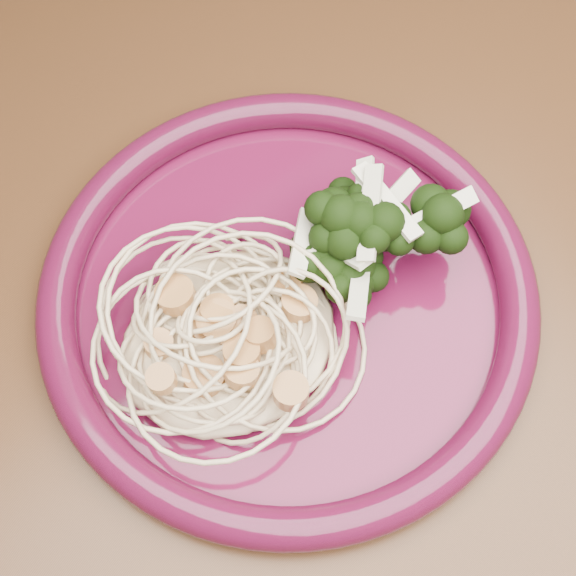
# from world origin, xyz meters

# --- Properties ---
(dining_table) EXTENTS (1.20, 0.80, 0.75)m
(dining_table) POSITION_xyz_m (0.00, 0.00, 0.65)
(dining_table) COLOR #472814
(dining_table) RESTS_ON ground
(dinner_plate) EXTENTS (0.33, 0.33, 0.03)m
(dinner_plate) POSITION_xyz_m (-0.02, -0.03, 0.76)
(dinner_plate) COLOR #4A0B26
(dinner_plate) RESTS_ON dining_table
(spaghetti_pile) EXTENTS (0.14, 0.13, 0.03)m
(spaghetti_pile) POSITION_xyz_m (-0.07, -0.03, 0.77)
(spaghetti_pile) COLOR beige
(spaghetti_pile) RESTS_ON dinner_plate
(scallop_cluster) EXTENTS (0.12, 0.12, 0.04)m
(scallop_cluster) POSITION_xyz_m (-0.07, -0.03, 0.81)
(scallop_cluster) COLOR tan
(scallop_cluster) RESTS_ON spaghetti_pile
(broccoli_pile) EXTENTS (0.11, 0.16, 0.06)m
(broccoli_pile) POSITION_xyz_m (0.04, -0.03, 0.78)
(broccoli_pile) COLOR black
(broccoli_pile) RESTS_ON dinner_plate
(onion_garnish) EXTENTS (0.07, 0.11, 0.06)m
(onion_garnish) POSITION_xyz_m (0.04, -0.03, 0.82)
(onion_garnish) COLOR beige
(onion_garnish) RESTS_ON broccoli_pile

